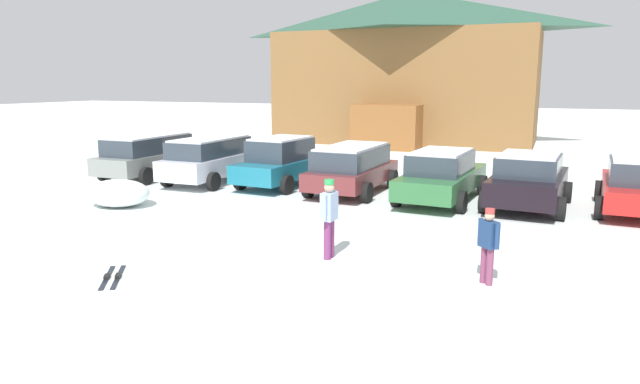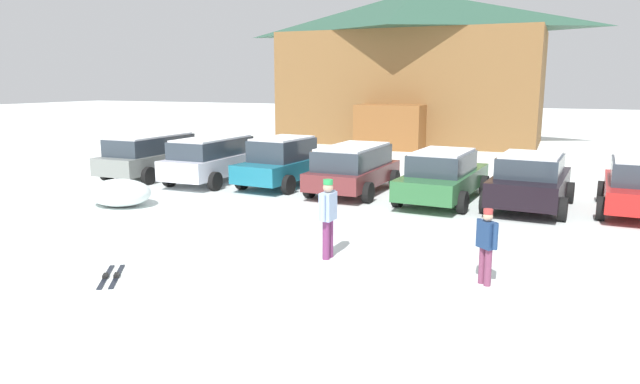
{
  "view_description": "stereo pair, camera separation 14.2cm",
  "coord_description": "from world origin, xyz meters",
  "px_view_note": "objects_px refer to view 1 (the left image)",
  "views": [
    {
      "loc": [
        4.67,
        -5.42,
        3.63
      ],
      "look_at": [
        -0.79,
        7.32,
        0.94
      ],
      "focal_mm": 32.0,
      "sensor_mm": 36.0,
      "label": 1
    },
    {
      "loc": [
        4.8,
        -5.36,
        3.63
      ],
      "look_at": [
        -0.79,
        7.32,
        0.94
      ],
      "focal_mm": 32.0,
      "sensor_mm": 36.0,
      "label": 2
    }
  ],
  "objects_px": {
    "parked_teal_hatchback": "(283,162)",
    "parked_black_sedan": "(529,180)",
    "parked_grey_wagon": "(150,154)",
    "skier_adult_in_blue_parka": "(329,214)",
    "parked_maroon_van": "(352,167)",
    "skier_teen_in_navy_coat": "(488,242)",
    "pair_of_skis": "(113,277)",
    "parked_green_coupe": "(442,175)",
    "ski_lodge": "(408,67)",
    "parked_white_suv": "(211,158)",
    "plowed_snow_pile": "(118,193)"
  },
  "relations": [
    {
      "from": "parked_teal_hatchback",
      "to": "parked_black_sedan",
      "type": "bearing_deg",
      "value": -2.92
    },
    {
      "from": "parked_teal_hatchback",
      "to": "parked_black_sedan",
      "type": "xyz_separation_m",
      "value": [
        8.18,
        -0.42,
        -0.04
      ]
    },
    {
      "from": "parked_black_sedan",
      "to": "parked_grey_wagon",
      "type": "bearing_deg",
      "value": 179.91
    },
    {
      "from": "skier_adult_in_blue_parka",
      "to": "parked_grey_wagon",
      "type": "bearing_deg",
      "value": 146.48
    },
    {
      "from": "parked_maroon_van",
      "to": "skier_teen_in_navy_coat",
      "type": "bearing_deg",
      "value": -53.96
    },
    {
      "from": "skier_teen_in_navy_coat",
      "to": "parked_teal_hatchback",
      "type": "bearing_deg",
      "value": 136.68
    },
    {
      "from": "parked_maroon_van",
      "to": "pair_of_skis",
      "type": "distance_m",
      "value": 9.76
    },
    {
      "from": "parked_green_coupe",
      "to": "pair_of_skis",
      "type": "bearing_deg",
      "value": -114.09
    },
    {
      "from": "parked_grey_wagon",
      "to": "parked_maroon_van",
      "type": "relative_size",
      "value": 1.07
    },
    {
      "from": "ski_lodge",
      "to": "parked_teal_hatchback",
      "type": "distance_m",
      "value": 17.06
    },
    {
      "from": "parked_grey_wagon",
      "to": "pair_of_skis",
      "type": "xyz_separation_m",
      "value": [
        6.95,
        -9.52,
        -0.86
      ]
    },
    {
      "from": "skier_teen_in_navy_coat",
      "to": "pair_of_skis",
      "type": "distance_m",
      "value": 6.99
    },
    {
      "from": "parked_teal_hatchback",
      "to": "skier_teen_in_navy_coat",
      "type": "height_order",
      "value": "parked_teal_hatchback"
    },
    {
      "from": "parked_black_sedan",
      "to": "parked_white_suv",
      "type": "bearing_deg",
      "value": -179.66
    },
    {
      "from": "parked_green_coupe",
      "to": "skier_adult_in_blue_parka",
      "type": "height_order",
      "value": "skier_adult_in_blue_parka"
    },
    {
      "from": "skier_adult_in_blue_parka",
      "to": "parked_teal_hatchback",
      "type": "bearing_deg",
      "value": 123.24
    },
    {
      "from": "ski_lodge",
      "to": "skier_adult_in_blue_parka",
      "type": "bearing_deg",
      "value": -78.95
    },
    {
      "from": "ski_lodge",
      "to": "plowed_snow_pile",
      "type": "height_order",
      "value": "ski_lodge"
    },
    {
      "from": "skier_adult_in_blue_parka",
      "to": "pair_of_skis",
      "type": "height_order",
      "value": "skier_adult_in_blue_parka"
    },
    {
      "from": "parked_grey_wagon",
      "to": "parked_teal_hatchback",
      "type": "distance_m",
      "value": 5.54
    },
    {
      "from": "parked_grey_wagon",
      "to": "parked_white_suv",
      "type": "xyz_separation_m",
      "value": [
        2.85,
        -0.09,
        0.01
      ]
    },
    {
      "from": "parked_grey_wagon",
      "to": "parked_white_suv",
      "type": "relative_size",
      "value": 1.07
    },
    {
      "from": "parked_grey_wagon",
      "to": "plowed_snow_pile",
      "type": "relative_size",
      "value": 2.38
    },
    {
      "from": "ski_lodge",
      "to": "skier_adult_in_blue_parka",
      "type": "xyz_separation_m",
      "value": [
        4.65,
        -23.84,
        -3.54
      ]
    },
    {
      "from": "plowed_snow_pile",
      "to": "skier_adult_in_blue_parka",
      "type": "bearing_deg",
      "value": -16.16
    },
    {
      "from": "parked_black_sedan",
      "to": "skier_adult_in_blue_parka",
      "type": "xyz_separation_m",
      "value": [
        -3.48,
        -6.75,
        0.12
      ]
    },
    {
      "from": "ski_lodge",
      "to": "skier_adult_in_blue_parka",
      "type": "relative_size",
      "value": 9.37
    },
    {
      "from": "parked_maroon_van",
      "to": "plowed_snow_pile",
      "type": "relative_size",
      "value": 2.22
    },
    {
      "from": "parked_white_suv",
      "to": "pair_of_skis",
      "type": "relative_size",
      "value": 3.38
    },
    {
      "from": "parked_maroon_van",
      "to": "skier_teen_in_navy_coat",
      "type": "relative_size",
      "value": 3.08
    },
    {
      "from": "ski_lodge",
      "to": "parked_green_coupe",
      "type": "height_order",
      "value": "ski_lodge"
    },
    {
      "from": "parked_green_coupe",
      "to": "parked_black_sedan",
      "type": "bearing_deg",
      "value": 0.13
    },
    {
      "from": "parked_green_coupe",
      "to": "plowed_snow_pile",
      "type": "distance_m",
      "value": 9.74
    },
    {
      "from": "parked_grey_wagon",
      "to": "skier_adult_in_blue_parka",
      "type": "xyz_separation_m",
      "value": [
        10.22,
        -6.77,
        0.06
      ]
    },
    {
      "from": "parked_grey_wagon",
      "to": "skier_teen_in_navy_coat",
      "type": "height_order",
      "value": "parked_grey_wagon"
    },
    {
      "from": "parked_black_sedan",
      "to": "parked_maroon_van",
      "type": "bearing_deg",
      "value": 178.55
    },
    {
      "from": "parked_black_sedan",
      "to": "skier_adult_in_blue_parka",
      "type": "relative_size",
      "value": 2.57
    },
    {
      "from": "parked_green_coupe",
      "to": "skier_adult_in_blue_parka",
      "type": "bearing_deg",
      "value": -98.2
    },
    {
      "from": "parked_white_suv",
      "to": "parked_black_sedan",
      "type": "bearing_deg",
      "value": 0.34
    },
    {
      "from": "plowed_snow_pile",
      "to": "parked_teal_hatchback",
      "type": "bearing_deg",
      "value": 59.25
    },
    {
      "from": "parked_grey_wagon",
      "to": "parked_maroon_van",
      "type": "bearing_deg",
      "value": 0.82
    },
    {
      "from": "parked_grey_wagon",
      "to": "parked_white_suv",
      "type": "bearing_deg",
      "value": -1.72
    },
    {
      "from": "parked_white_suv",
      "to": "parked_maroon_van",
      "type": "relative_size",
      "value": 1.0
    },
    {
      "from": "parked_black_sedan",
      "to": "pair_of_skis",
      "type": "relative_size",
      "value": 3.34
    },
    {
      "from": "parked_black_sedan",
      "to": "parked_teal_hatchback",
      "type": "bearing_deg",
      "value": 177.08
    },
    {
      "from": "parked_teal_hatchback",
      "to": "skier_adult_in_blue_parka",
      "type": "distance_m",
      "value": 8.57
    },
    {
      "from": "parked_maroon_van",
      "to": "skier_adult_in_blue_parka",
      "type": "xyz_separation_m",
      "value": [
        2.01,
        -6.89,
        0.08
      ]
    },
    {
      "from": "ski_lodge",
      "to": "parked_teal_hatchback",
      "type": "relative_size",
      "value": 3.44
    },
    {
      "from": "skier_teen_in_navy_coat",
      "to": "parked_grey_wagon",
      "type": "bearing_deg",
      "value": 152.26
    },
    {
      "from": "ski_lodge",
      "to": "parked_maroon_van",
      "type": "distance_m",
      "value": 17.53
    }
  ]
}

